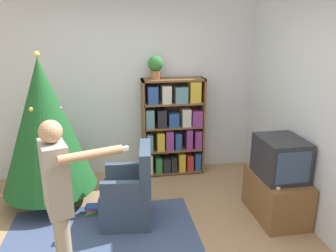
{
  "coord_description": "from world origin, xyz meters",
  "views": [
    {
      "loc": [
        -0.19,
        -2.77,
        2.21
      ],
      "look_at": [
        0.44,
        0.91,
        1.05
      ],
      "focal_mm": 35.0,
      "sensor_mm": 36.0,
      "label": 1
    }
  ],
  "objects_px": {
    "television": "(280,158)",
    "standing_person": "(59,196)",
    "armchair": "(130,196)",
    "bookshelf": "(173,128)",
    "christmas_tree": "(45,126)",
    "potted_plant": "(155,66)"
  },
  "relations": [
    {
      "from": "television",
      "to": "christmas_tree",
      "type": "height_order",
      "value": "christmas_tree"
    },
    {
      "from": "standing_person",
      "to": "potted_plant",
      "type": "relative_size",
      "value": 4.66
    },
    {
      "from": "bookshelf",
      "to": "standing_person",
      "type": "height_order",
      "value": "standing_person"
    },
    {
      "from": "television",
      "to": "standing_person",
      "type": "distance_m",
      "value": 2.44
    },
    {
      "from": "television",
      "to": "armchair",
      "type": "height_order",
      "value": "television"
    },
    {
      "from": "christmas_tree",
      "to": "armchair",
      "type": "height_order",
      "value": "christmas_tree"
    },
    {
      "from": "bookshelf",
      "to": "armchair",
      "type": "bearing_deg",
      "value": -121.22
    },
    {
      "from": "television",
      "to": "standing_person",
      "type": "xyz_separation_m",
      "value": [
        -2.32,
        -0.76,
        0.15
      ]
    },
    {
      "from": "television",
      "to": "christmas_tree",
      "type": "distance_m",
      "value": 2.81
    },
    {
      "from": "television",
      "to": "christmas_tree",
      "type": "bearing_deg",
      "value": 163.62
    },
    {
      "from": "bookshelf",
      "to": "television",
      "type": "distance_m",
      "value": 1.72
    },
    {
      "from": "television",
      "to": "bookshelf",
      "type": "bearing_deg",
      "value": 124.85
    },
    {
      "from": "christmas_tree",
      "to": "standing_person",
      "type": "height_order",
      "value": "christmas_tree"
    },
    {
      "from": "christmas_tree",
      "to": "armchair",
      "type": "xyz_separation_m",
      "value": [
        0.97,
        -0.6,
        -0.71
      ]
    },
    {
      "from": "bookshelf",
      "to": "potted_plant",
      "type": "relative_size",
      "value": 4.45
    },
    {
      "from": "christmas_tree",
      "to": "standing_person",
      "type": "distance_m",
      "value": 1.6
    },
    {
      "from": "standing_person",
      "to": "potted_plant",
      "type": "distance_m",
      "value": 2.54
    },
    {
      "from": "bookshelf",
      "to": "christmas_tree",
      "type": "xyz_separation_m",
      "value": [
        -1.7,
        -0.62,
        0.31
      ]
    },
    {
      "from": "bookshelf",
      "to": "standing_person",
      "type": "xyz_separation_m",
      "value": [
        -1.34,
        -2.17,
        0.18
      ]
    },
    {
      "from": "armchair",
      "to": "standing_person",
      "type": "relative_size",
      "value": 0.6
    },
    {
      "from": "bookshelf",
      "to": "television",
      "type": "relative_size",
      "value": 2.56
    },
    {
      "from": "armchair",
      "to": "standing_person",
      "type": "xyz_separation_m",
      "value": [
        -0.6,
        -0.95,
        0.58
      ]
    }
  ]
}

